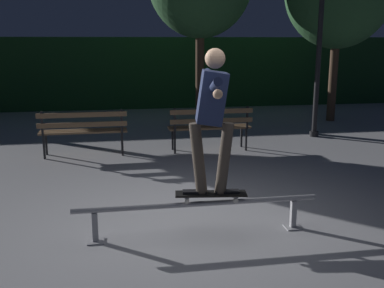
% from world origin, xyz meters
% --- Properties ---
extents(ground_plane, '(90.00, 90.00, 0.00)m').
position_xyz_m(ground_plane, '(0.00, 0.00, 0.00)').
color(ground_plane, '#99999E').
extents(hedge_backdrop, '(24.00, 1.20, 2.22)m').
position_xyz_m(hedge_backdrop, '(0.00, 9.98, 1.11)').
color(hedge_backdrop, '#193D1E').
rests_on(hedge_backdrop, ground).
extents(grind_rail, '(2.71, 0.18, 0.39)m').
position_xyz_m(grind_rail, '(-0.00, -0.29, 0.30)').
color(grind_rail, '#9E9EA3').
rests_on(grind_rail, ground).
extents(skateboard, '(0.80, 0.30, 0.09)m').
position_xyz_m(skateboard, '(0.15, -0.29, 0.46)').
color(skateboard, black).
rests_on(skateboard, grind_rail).
extents(skateboarder, '(0.63, 1.40, 1.56)m').
position_xyz_m(skateboarder, '(0.15, -0.29, 1.40)').
color(skateboarder, black).
rests_on(skateboarder, skateboard).
extents(park_bench_leftmost, '(1.60, 0.43, 0.88)m').
position_xyz_m(park_bench_leftmost, '(-1.45, 3.53, 0.54)').
color(park_bench_leftmost, black).
rests_on(park_bench_leftmost, ground).
extents(park_bench_left_center, '(1.60, 0.43, 0.88)m').
position_xyz_m(park_bench_left_center, '(0.95, 3.53, 0.54)').
color(park_bench_left_center, black).
rests_on(park_bench_left_center, ground).
extents(lamp_post_right, '(0.32, 0.32, 3.90)m').
position_xyz_m(lamp_post_right, '(3.55, 4.51, 2.48)').
color(lamp_post_right, black).
rests_on(lamp_post_right, ground).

